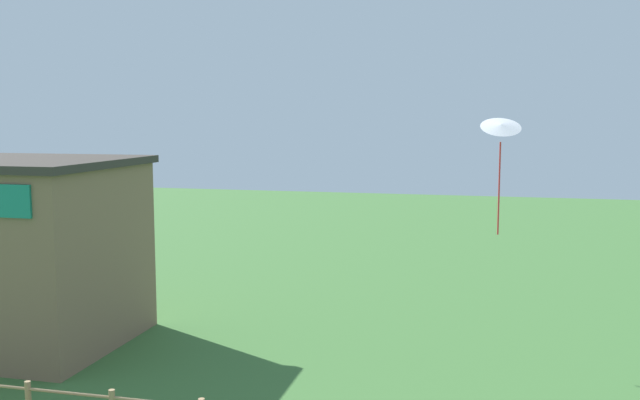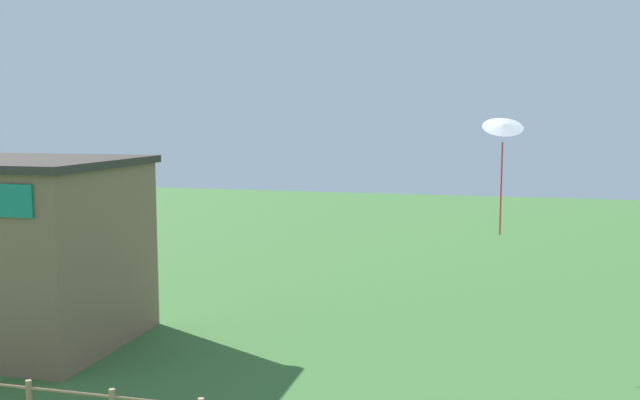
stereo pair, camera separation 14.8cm
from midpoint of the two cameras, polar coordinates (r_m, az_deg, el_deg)
The scene contains 1 object.
kite_white_delta at distance 21.89m, azimuth 14.61°, elevation 5.53°, with size 1.37×1.29×3.58m.
Camera 2 is at (3.95, -6.13, 7.20)m, focal length 40.00 mm.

